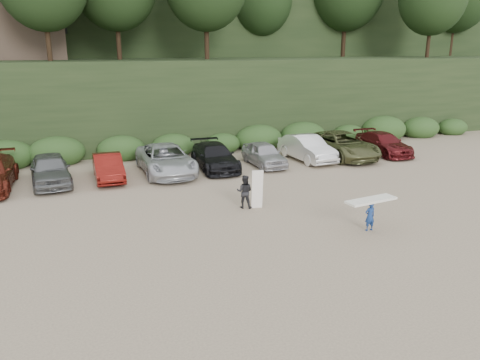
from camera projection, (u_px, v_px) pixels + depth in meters
name	position (u px, v px, depth m)	size (l,w,h in m)	color
ground	(301.00, 228.00, 18.39)	(120.00, 120.00, 0.00)	tan
hillside_backdrop	(142.00, 3.00, 47.77)	(90.00, 41.50, 28.00)	black
parked_cars	(140.00, 162.00, 25.71)	(33.89, 6.09, 1.64)	#98999D
child_surfer	(370.00, 209.00, 17.90)	(2.20, 0.89, 1.28)	navy
adult_surfer	(246.00, 191.00, 20.51)	(1.20, 0.88, 1.75)	black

